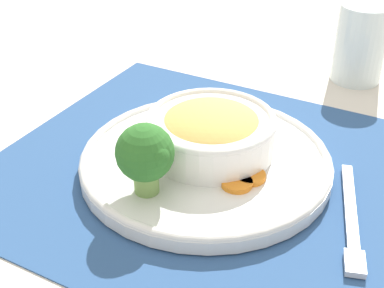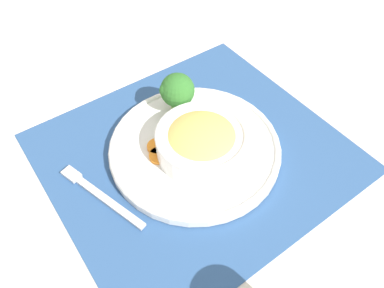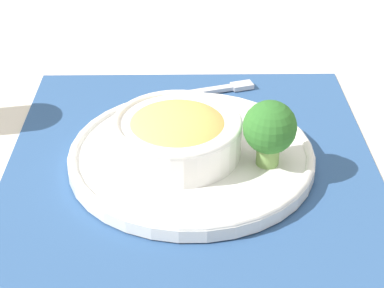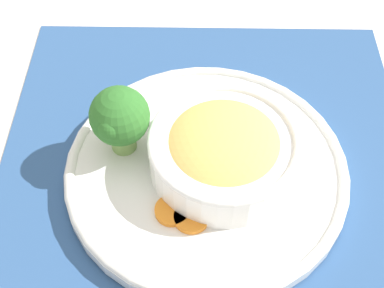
# 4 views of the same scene
# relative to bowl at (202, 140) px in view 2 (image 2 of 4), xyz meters

# --- Properties ---
(ground_plane) EXTENTS (4.00, 4.00, 0.00)m
(ground_plane) POSITION_rel_bowl_xyz_m (-0.00, 0.02, -0.05)
(ground_plane) COLOR beige
(placemat) EXTENTS (0.55, 0.51, 0.00)m
(placemat) POSITION_rel_bowl_xyz_m (-0.00, 0.02, -0.05)
(placemat) COLOR #2D5184
(placemat) RESTS_ON ground_plane
(plate) EXTENTS (0.31, 0.31, 0.02)m
(plate) POSITION_rel_bowl_xyz_m (-0.00, 0.02, -0.03)
(plate) COLOR white
(plate) RESTS_ON placemat
(bowl) EXTENTS (0.16, 0.16, 0.06)m
(bowl) POSITION_rel_bowl_xyz_m (0.00, 0.00, 0.00)
(bowl) COLOR white
(bowl) RESTS_ON plate
(broccoli_floret) EXTENTS (0.06, 0.06, 0.08)m
(broccoli_floret) POSITION_rel_bowl_xyz_m (0.03, 0.11, 0.02)
(broccoli_floret) COLOR #759E51
(broccoli_floret) RESTS_ON plate
(carrot_slice_near) EXTENTS (0.04, 0.04, 0.01)m
(carrot_slice_near) POSITION_rel_bowl_xyz_m (-0.05, 0.06, -0.03)
(carrot_slice_near) COLOR orange
(carrot_slice_near) RESTS_ON plate
(carrot_slice_middle) EXTENTS (0.04, 0.04, 0.01)m
(carrot_slice_middle) POSITION_rel_bowl_xyz_m (-0.06, 0.04, -0.03)
(carrot_slice_middle) COLOR orange
(carrot_slice_middle) RESTS_ON plate
(fork) EXTENTS (0.05, 0.18, 0.01)m
(fork) POSITION_rel_bowl_xyz_m (-0.19, 0.06, -0.04)
(fork) COLOR silver
(fork) RESTS_ON placemat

